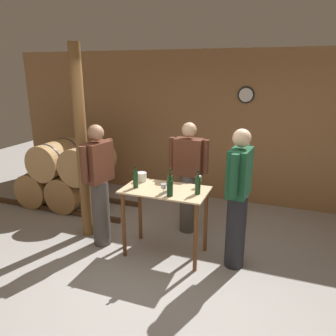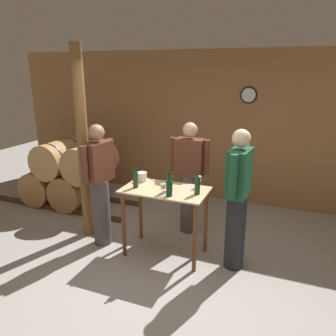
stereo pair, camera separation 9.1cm
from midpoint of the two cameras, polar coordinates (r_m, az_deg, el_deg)
ground_plane at (r=4.08m, az=-0.78°, el=-18.52°), size 14.00×14.00×0.00m
back_wall at (r=6.01m, az=9.21°, el=6.94°), size 8.40×0.08×2.70m
barrel_rack at (r=6.09m, az=-16.56°, el=-0.99°), size 2.82×0.86×1.17m
tasting_table at (r=4.21m, az=0.12°, el=-6.17°), size 1.08×0.61×0.91m
wooden_post at (r=4.69m, az=-14.06°, el=3.86°), size 0.16×0.16×2.70m
wine_bottle_far_left at (r=4.17m, az=-5.05°, el=-1.89°), size 0.06×0.06×0.29m
wine_bottle_left at (r=4.05m, az=0.98°, el=-2.52°), size 0.07×0.07×0.29m
wine_bottle_center at (r=3.88m, az=0.89°, el=-3.46°), size 0.08×0.08×0.27m
wine_bottle_right at (r=3.95m, az=5.80°, el=-2.97°), size 0.07×0.07×0.30m
wine_glass_near_left at (r=3.94m, az=-0.22°, el=-3.25°), size 0.06×0.06×0.13m
wine_glass_near_center at (r=4.18m, az=6.07°, el=-1.95°), size 0.06×0.06×0.15m
ice_bucket at (r=4.41m, az=-3.97°, el=-1.54°), size 0.14×0.14×0.12m
person_host at (r=4.77m, az=4.26°, el=-1.38°), size 0.59×0.24×1.66m
person_visitor_with_scarf at (r=4.49m, az=-11.24°, el=-2.62°), size 0.29×0.58×1.69m
person_visitor_bearded at (r=3.95m, az=12.66°, el=-5.07°), size 0.25×0.59×1.73m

